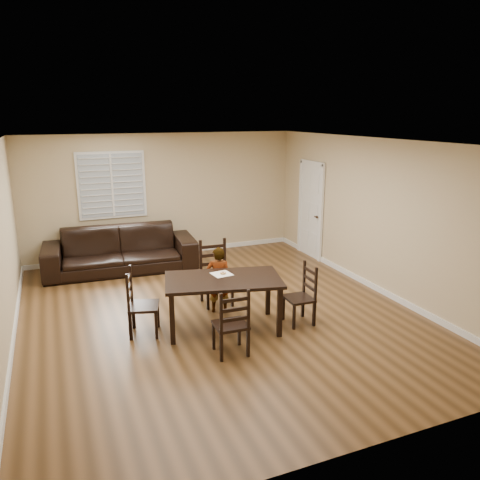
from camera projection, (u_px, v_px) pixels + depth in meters
name	position (u px, v px, depth m)	size (l,w,h in m)	color
ground	(218.00, 313.00, 7.51)	(7.00, 7.00, 0.00)	brown
room	(215.00, 200.00, 7.21)	(6.04, 7.04, 2.72)	tan
dining_table	(223.00, 284.00, 6.81)	(1.84, 1.30, 0.78)	black
chair_near	(214.00, 274.00, 7.88)	(0.50, 0.47, 1.07)	black
chair_far	(233.00, 327.00, 6.05)	(0.44, 0.41, 0.94)	black
chair_left	(135.00, 305.00, 6.69)	(0.52, 0.54, 0.99)	black
chair_right	(306.00, 296.00, 7.10)	(0.40, 0.43, 0.93)	black
child	(219.00, 280.00, 7.43)	(0.40, 0.26, 1.08)	gray
napkin	(222.00, 274.00, 6.97)	(0.27, 0.27, 0.00)	silver
donut	(223.00, 273.00, 6.97)	(0.09, 0.09, 0.03)	#B78341
sofa	(121.00, 250.00, 9.46)	(2.98, 1.16, 0.87)	black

